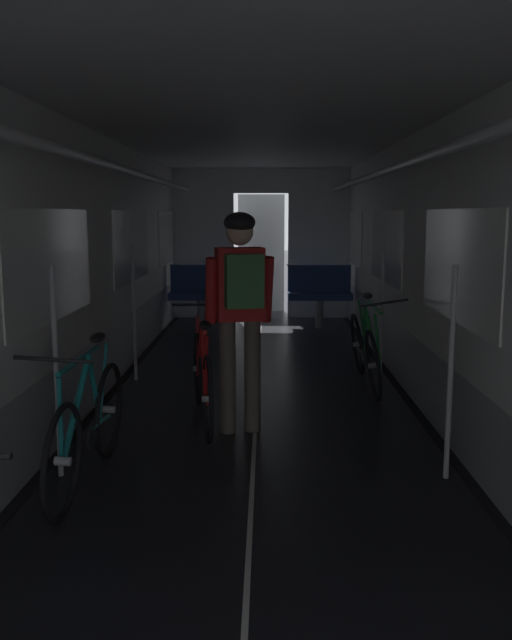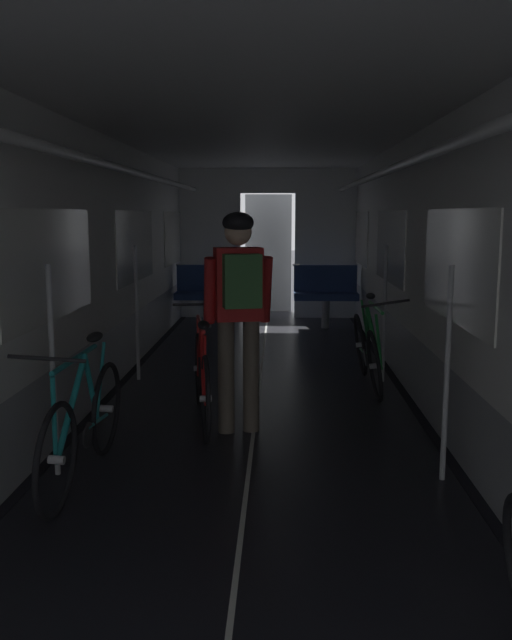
# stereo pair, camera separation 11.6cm
# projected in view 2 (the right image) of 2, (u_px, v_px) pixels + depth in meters

# --- Properties ---
(train_car_shell) EXTENTS (3.14, 12.34, 2.57)m
(train_car_shell) POSITION_uv_depth(u_px,v_px,m) (256.00, 216.00, 5.66)
(train_car_shell) COLOR black
(train_car_shell) RESTS_ON ground
(bench_seat_far_left) EXTENTS (0.98, 0.51, 0.95)m
(bench_seat_far_left) POSITION_uv_depth(u_px,v_px,m) (207.00, 290.00, 10.29)
(bench_seat_far_left) COLOR gray
(bench_seat_far_left) RESTS_ON ground
(bench_seat_far_right) EXTENTS (0.98, 0.51, 0.95)m
(bench_seat_far_right) POSITION_uv_depth(u_px,v_px,m) (325.00, 290.00, 10.22)
(bench_seat_far_right) COLOR gray
(bench_seat_far_right) RESTS_ON ground
(bicycle_teal) EXTENTS (0.44, 1.69, 0.94)m
(bicycle_teal) POSITION_uv_depth(u_px,v_px,m) (84.00, 423.00, 4.33)
(bicycle_teal) COLOR black
(bicycle_teal) RESTS_ON ground
(bicycle_green) EXTENTS (0.44, 1.69, 0.96)m
(bicycle_green) POSITION_uv_depth(u_px,v_px,m) (368.00, 350.00, 6.70)
(bicycle_green) COLOR black
(bicycle_green) RESTS_ON ground
(person_cyclist_aisle) EXTENTS (0.56, 0.45, 1.73)m
(person_cyclist_aisle) POSITION_uv_depth(u_px,v_px,m) (239.00, 298.00, 5.19)
(person_cyclist_aisle) COLOR brown
(person_cyclist_aisle) RESTS_ON ground
(bicycle_red_in_aisle) EXTENTS (0.47, 1.67, 0.93)m
(bicycle_red_in_aisle) POSITION_uv_depth(u_px,v_px,m) (202.00, 377.00, 5.57)
(bicycle_red_in_aisle) COLOR black
(bicycle_red_in_aisle) RESTS_ON ground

